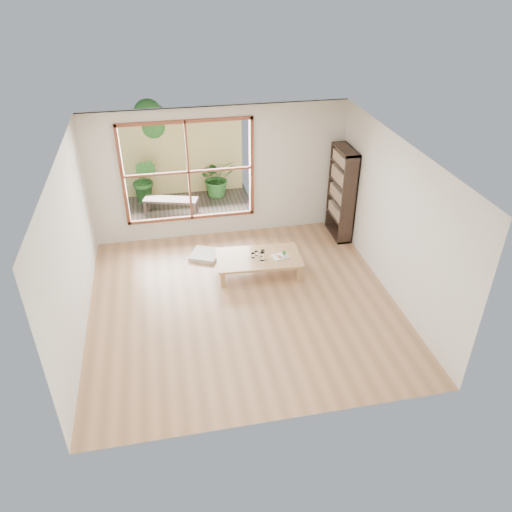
{
  "coord_description": "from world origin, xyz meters",
  "views": [
    {
      "loc": [
        -1.1,
        -6.58,
        5.04
      ],
      "look_at": [
        0.33,
        0.52,
        0.55
      ],
      "focal_mm": 35.0,
      "sensor_mm": 36.0,
      "label": 1
    }
  ],
  "objects_px": {
    "bookshelf": "(342,193)",
    "garden_bench": "(171,201)",
    "low_table": "(259,259)",
    "food_tray": "(281,255)"
  },
  "relations": [
    {
      "from": "low_table",
      "to": "food_tray",
      "type": "bearing_deg",
      "value": -5.99
    },
    {
      "from": "bookshelf",
      "to": "food_tray",
      "type": "bearing_deg",
      "value": -142.78
    },
    {
      "from": "bookshelf",
      "to": "garden_bench",
      "type": "height_order",
      "value": "bookshelf"
    },
    {
      "from": "low_table",
      "to": "food_tray",
      "type": "height_order",
      "value": "food_tray"
    },
    {
      "from": "food_tray",
      "to": "garden_bench",
      "type": "bearing_deg",
      "value": 112.24
    },
    {
      "from": "bookshelf",
      "to": "garden_bench",
      "type": "bearing_deg",
      "value": 154.94
    },
    {
      "from": "bookshelf",
      "to": "food_tray",
      "type": "height_order",
      "value": "bookshelf"
    },
    {
      "from": "low_table",
      "to": "garden_bench",
      "type": "distance_m",
      "value": 2.98
    },
    {
      "from": "food_tray",
      "to": "garden_bench",
      "type": "distance_m",
      "value": 3.24
    },
    {
      "from": "low_table",
      "to": "bookshelf",
      "type": "height_order",
      "value": "bookshelf"
    }
  ]
}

